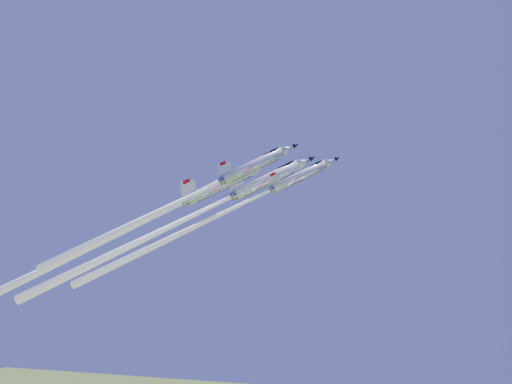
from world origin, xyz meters
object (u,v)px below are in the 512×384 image
(jet_lead, at_px, (211,219))
(jet_left, at_px, (171,226))
(jet_slot, at_px, (98,244))
(jet_right, at_px, (173,204))

(jet_lead, distance_m, jet_left, 10.16)
(jet_lead, height_order, jet_slot, jet_slot)
(jet_lead, relative_size, jet_right, 1.09)
(jet_right, distance_m, jet_slot, 17.68)
(jet_right, xyz_separation_m, jet_slot, (-16.14, 2.79, -6.64))
(jet_lead, relative_size, jet_left, 0.84)
(jet_left, relative_size, jet_right, 1.30)
(jet_lead, height_order, jet_left, jet_left)
(jet_left, height_order, jet_right, jet_left)
(jet_left, bearing_deg, jet_slot, -58.62)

